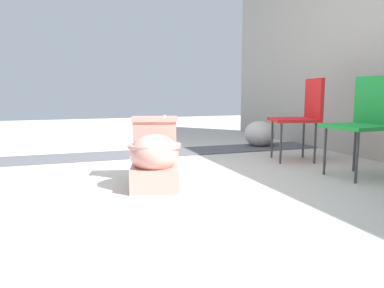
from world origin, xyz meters
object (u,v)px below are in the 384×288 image
(toilet, at_px, (155,156))
(folding_chair_middle, at_px, (367,115))
(folding_chair_left, at_px, (303,111))
(boulder_near, at_px, (259,134))

(toilet, relative_size, folding_chair_middle, 0.84)
(toilet, distance_m, folding_chair_left, 1.77)
(toilet, xyz_separation_m, folding_chair_middle, (0.29, 1.73, 0.29))
(boulder_near, bearing_deg, folding_chair_left, -4.81)
(folding_chair_middle, relative_size, boulder_near, 1.89)
(folding_chair_left, xyz_separation_m, folding_chair_middle, (0.78, 0.06, 0.00))
(folding_chair_middle, bearing_deg, boulder_near, -94.91)
(boulder_near, bearing_deg, toilet, -49.34)
(toilet, relative_size, boulder_near, 1.59)
(folding_chair_middle, height_order, boulder_near, folding_chair_middle)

